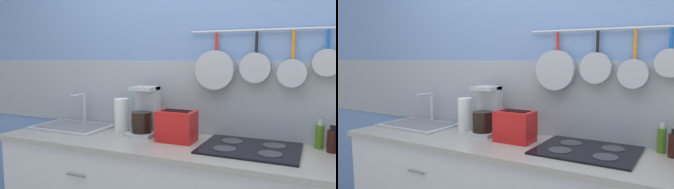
% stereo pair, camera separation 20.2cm
% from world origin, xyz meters
% --- Properties ---
extents(wall_back, '(7.20, 0.15, 2.60)m').
position_xyz_m(wall_back, '(0.00, 0.34, 1.27)').
color(wall_back, '#7293C6').
rests_on(wall_back, ground_plane).
extents(countertop, '(2.66, 0.61, 0.03)m').
position_xyz_m(countertop, '(0.00, 0.00, 0.89)').
color(countertop, '#A59E93').
rests_on(countertop, cabinet_base).
extents(sink_basin, '(0.56, 0.38, 0.25)m').
position_xyz_m(sink_basin, '(-1.01, 0.10, 0.92)').
color(sink_basin, '#B7BABF').
rests_on(sink_basin, countertop).
extents(paper_towel_roll, '(0.10, 0.10, 0.24)m').
position_xyz_m(paper_towel_roll, '(-0.61, 0.16, 1.02)').
color(paper_towel_roll, white).
rests_on(paper_towel_roll, countertop).
extents(coffee_maker, '(0.18, 0.21, 0.33)m').
position_xyz_m(coffee_maker, '(-0.40, 0.14, 1.04)').
color(coffee_maker, '#B7BABF').
rests_on(coffee_maker, countertop).
extents(toaster, '(0.25, 0.16, 0.20)m').
position_xyz_m(toaster, '(-0.13, 0.05, 1.00)').
color(toaster, red).
rests_on(toaster, countertop).
extents(cooktop, '(0.56, 0.46, 0.01)m').
position_xyz_m(cooktop, '(0.33, 0.06, 0.91)').
color(cooktop, black).
rests_on(cooktop, countertop).
extents(bottle_sesame_oil, '(0.05, 0.05, 0.17)m').
position_xyz_m(bottle_sesame_oil, '(0.70, 0.25, 0.98)').
color(bottle_sesame_oil, '#4C721E').
rests_on(bottle_sesame_oil, countertop).
extents(bottle_vinegar, '(0.06, 0.06, 0.15)m').
position_xyz_m(bottle_vinegar, '(0.76, 0.19, 0.97)').
color(bottle_vinegar, '#33140F').
rests_on(bottle_vinegar, countertop).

